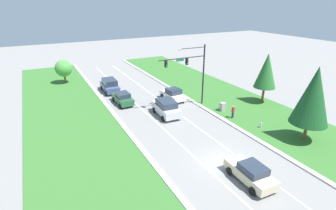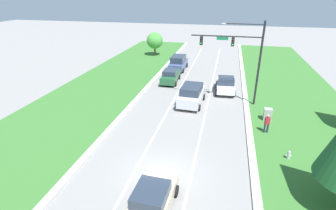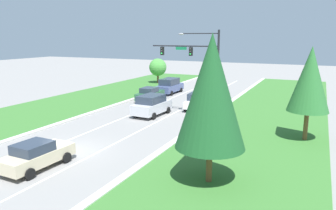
# 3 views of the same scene
# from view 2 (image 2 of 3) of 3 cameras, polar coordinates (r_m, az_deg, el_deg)

# --- Properties ---
(ground_plane) EXTENTS (160.00, 160.00, 0.00)m
(ground_plane) POSITION_cam_2_polar(r_m,az_deg,el_deg) (17.06, -1.31, -15.04)
(ground_plane) COLOR gray
(curb_strip_right) EXTENTS (0.50, 90.00, 0.15)m
(curb_strip_right) POSITION_cam_2_polar(r_m,az_deg,el_deg) (16.84, 18.56, -16.77)
(curb_strip_right) COLOR beige
(curb_strip_right) RESTS_ON ground_plane
(curb_strip_left) EXTENTS (0.50, 90.00, 0.15)m
(curb_strip_left) POSITION_cam_2_polar(r_m,az_deg,el_deg) (18.95, -18.49, -11.73)
(curb_strip_left) COLOR beige
(curb_strip_left) RESTS_ON ground_plane
(grass_verge_left) EXTENTS (10.00, 90.00, 0.08)m
(grass_verge_left) POSITION_cam_2_polar(r_m,az_deg,el_deg) (21.94, -30.50, -8.96)
(grass_verge_left) COLOR #38702D
(grass_verge_left) RESTS_ON ground_plane
(lane_stripe_inner_left) EXTENTS (0.14, 81.00, 0.01)m
(lane_stripe_inner_left) POSITION_cam_2_polar(r_m,az_deg,el_deg) (17.50, -7.21, -14.10)
(lane_stripe_inner_left) COLOR white
(lane_stripe_inner_left) RESTS_ON ground_plane
(lane_stripe_inner_right) EXTENTS (0.14, 81.00, 0.01)m
(lane_stripe_inner_right) POSITION_cam_2_polar(r_m,az_deg,el_deg) (16.80, 4.90, -15.83)
(lane_stripe_inner_right) COLOR white
(lane_stripe_inner_right) RESTS_ON ground_plane
(traffic_signal_mast) EXTENTS (6.71, 0.41, 8.20)m
(traffic_signal_mast) POSITION_cam_2_polar(r_m,az_deg,el_deg) (26.28, 15.55, 11.26)
(traffic_signal_mast) COLOR black
(traffic_signal_mast) RESTS_ON ground_plane
(champagne_sedan) EXTENTS (2.16, 4.48, 1.61)m
(champagne_sedan) POSITION_cam_2_polar(r_m,az_deg,el_deg) (14.34, -3.41, -19.77)
(champagne_sedan) COLOR beige
(champagne_sedan) RESTS_ON ground_plane
(forest_sedan) EXTENTS (2.07, 4.60, 1.66)m
(forest_sedan) POSITION_cam_2_polar(r_m,az_deg,el_deg) (33.07, 0.54, 6.35)
(forest_sedan) COLOR #235633
(forest_sedan) RESTS_ON ground_plane
(white_sedan) EXTENTS (2.32, 4.39, 1.78)m
(white_sedan) POSITION_cam_2_polar(r_m,az_deg,el_deg) (30.42, 12.41, 4.37)
(white_sedan) COLOR white
(white_sedan) RESTS_ON ground_plane
(silver_suv) EXTENTS (2.47, 4.73, 2.02)m
(silver_suv) POSITION_cam_2_polar(r_m,az_deg,el_deg) (26.53, 5.16, 2.27)
(silver_suv) COLOR silver
(silver_suv) RESTS_ON ground_plane
(slate_blue_suv) EXTENTS (2.30, 4.99, 2.04)m
(slate_blue_suv) POSITION_cam_2_polar(r_m,az_deg,el_deg) (38.63, 2.25, 9.19)
(slate_blue_suv) COLOR #475684
(slate_blue_suv) RESTS_ON ground_plane
(utility_cabinet) EXTENTS (0.70, 0.60, 1.16)m
(utility_cabinet) POSITION_cam_2_polar(r_m,az_deg,el_deg) (24.82, 20.86, -1.98)
(utility_cabinet) COLOR #9E9E99
(utility_cabinet) RESTS_ON ground_plane
(pedestrian) EXTENTS (0.43, 0.34, 1.69)m
(pedestrian) POSITION_cam_2_polar(r_m,az_deg,el_deg) (22.46, 20.74, -3.66)
(pedestrian) COLOR #232842
(pedestrian) RESTS_ON ground_plane
(fire_hydrant) EXTENTS (0.34, 0.20, 0.70)m
(fire_hydrant) POSITION_cam_2_polar(r_m,az_deg,el_deg) (19.98, 24.77, -9.91)
(fire_hydrant) COLOR #B7B7BC
(fire_hydrant) RESTS_ON ground_plane
(oak_near_left_tree) EXTENTS (2.82, 2.82, 4.10)m
(oak_near_left_tree) POSITION_cam_2_polar(r_m,az_deg,el_deg) (46.92, -2.91, 13.82)
(oak_near_left_tree) COLOR brown
(oak_near_left_tree) RESTS_ON ground_plane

